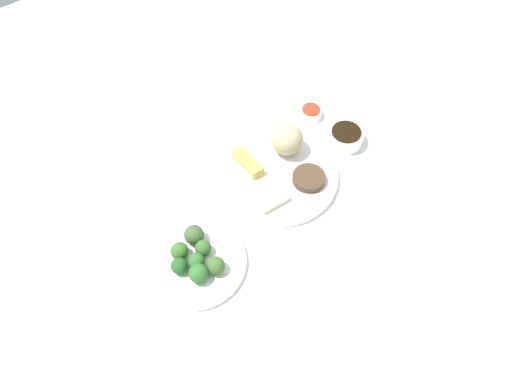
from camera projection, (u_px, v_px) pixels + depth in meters
tabletop at (284, 183)px, 1.30m from camera, size 2.20×2.20×0.02m
main_plate at (278, 175)px, 1.30m from camera, size 0.30×0.30×0.02m
rice_scoop at (287, 139)px, 1.30m from camera, size 0.08×0.08×0.08m
spring_roll at (248, 162)px, 1.29m from camera, size 0.03×0.09×0.02m
crab_rangoon_wonton at (269, 196)px, 1.24m from camera, size 0.08×0.07×0.01m
stir_fry_heap at (309, 178)px, 1.27m from camera, size 0.08×0.08×0.02m
broccoli_plate at (195, 262)px, 1.16m from camera, size 0.23×0.23×0.01m
broccoli_floret_0 at (216, 266)px, 1.12m from camera, size 0.04×0.04×0.04m
broccoli_floret_1 at (203, 248)px, 1.15m from camera, size 0.04×0.04×0.04m
broccoli_floret_2 at (179, 266)px, 1.12m from camera, size 0.04×0.04×0.04m
broccoli_floret_3 at (179, 251)px, 1.14m from camera, size 0.04×0.04×0.04m
broccoli_floret_4 at (199, 273)px, 1.11m from camera, size 0.04×0.04×0.04m
broccoli_floret_5 at (196, 261)px, 1.13m from camera, size 0.04×0.04×0.04m
broccoli_floret_6 at (194, 235)px, 1.16m from camera, size 0.05×0.05×0.05m
soy_sauce_bowl at (344, 136)px, 1.36m from camera, size 0.09×0.09×0.04m
soy_sauce_bowl_liquid at (345, 131)px, 1.34m from camera, size 0.08×0.08×0.00m
sauce_ramekin_sweet_and_sour at (311, 113)px, 1.41m from camera, size 0.06×0.06×0.02m
sauce_ramekin_sweet_and_sour_liquid at (311, 109)px, 1.40m from camera, size 0.05×0.05×0.00m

